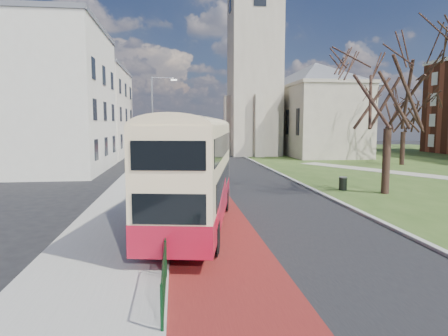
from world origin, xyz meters
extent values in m
plane|color=black|center=(0.00, 0.00, 0.00)|extent=(160.00, 160.00, 0.00)
cube|color=black|center=(1.50, 20.00, 0.01)|extent=(9.00, 120.00, 0.01)
cube|color=#591414|center=(-1.20, 20.00, 0.01)|extent=(3.40, 120.00, 0.01)
cube|color=gray|center=(-5.00, 20.00, 0.06)|extent=(4.00, 120.00, 0.12)
cube|color=#999993|center=(-3.00, 20.00, 0.07)|extent=(0.25, 120.00, 0.13)
cube|color=#999993|center=(6.10, 22.00, 0.07)|extent=(0.25, 80.00, 0.13)
cylinder|color=#0D3A1A|center=(-2.95, 4.00, 1.10)|extent=(0.04, 24.00, 0.04)
cylinder|color=#0D3A1A|center=(-2.95, 4.00, 0.15)|extent=(0.04, 24.00, 0.04)
cube|color=gray|center=(8.00, 38.00, 12.00)|extent=(6.50, 6.50, 24.00)
cube|color=gray|center=(16.50, 38.00, 4.50)|extent=(9.00, 18.00, 9.00)
pyramid|color=#565960|center=(16.50, 38.00, 12.60)|extent=(9.00, 18.00, 3.60)
cube|color=beige|center=(-14.00, 22.00, 6.25)|extent=(10.00, 14.00, 12.50)
cube|color=#565960|center=(-14.00, 22.00, 12.75)|extent=(10.30, 14.30, 0.50)
cube|color=beige|center=(-14.00, 38.00, 5.50)|extent=(10.00, 16.00, 11.00)
cube|color=#565960|center=(-14.00, 38.00, 11.25)|extent=(10.30, 16.30, 0.50)
cylinder|color=gray|center=(-4.50, 18.00, 4.12)|extent=(0.16, 0.16, 8.00)
cylinder|color=gray|center=(-3.60, 18.00, 8.02)|extent=(1.80, 0.10, 0.10)
cube|color=silver|center=(-2.70, 18.00, 7.87)|extent=(0.50, 0.18, 0.12)
cube|color=#A30F24|center=(-1.91, 0.36, 0.98)|extent=(4.25, 10.78, 0.96)
cube|color=beige|center=(-1.91, 0.36, 2.84)|extent=(4.22, 10.73, 2.77)
cube|color=black|center=(-3.04, 0.85, 1.98)|extent=(1.58, 8.50, 0.91)
cube|color=black|center=(-0.68, 0.43, 1.98)|extent=(1.58, 8.50, 0.91)
cube|color=black|center=(-3.09, 0.57, 3.41)|extent=(1.73, 9.33, 0.86)
cube|color=black|center=(-0.73, 0.15, 3.41)|extent=(1.73, 9.33, 0.86)
cube|color=black|center=(-0.99, 5.51, 1.98)|extent=(2.13, 0.46, 1.00)
cube|color=black|center=(-0.99, 5.51, 3.41)|extent=(2.13, 0.46, 0.86)
cube|color=orange|center=(-0.99, 5.51, 3.96)|extent=(1.70, 0.40, 0.29)
cylinder|color=black|center=(-2.37, 4.07, 0.50)|extent=(0.46, 1.03, 0.99)
cylinder|color=black|center=(-0.20, 3.69, 0.50)|extent=(0.46, 1.03, 0.99)
cylinder|color=black|center=(-3.55, -2.55, 0.50)|extent=(0.46, 1.03, 0.99)
cylinder|color=black|center=(-1.39, -2.94, 0.50)|extent=(0.46, 1.03, 0.99)
cylinder|color=#311F18|center=(10.03, 6.98, 2.01)|extent=(0.58, 0.58, 3.95)
cylinder|color=black|center=(20.70, 23.02, 1.75)|extent=(0.62, 0.62, 3.41)
cylinder|color=black|center=(8.00, 8.49, 0.44)|extent=(0.56, 0.56, 0.80)
cylinder|color=gray|center=(8.00, 8.49, 0.87)|extent=(0.60, 0.60, 0.05)
camera|label=1|loc=(-2.63, -15.70, 4.27)|focal=32.00mm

